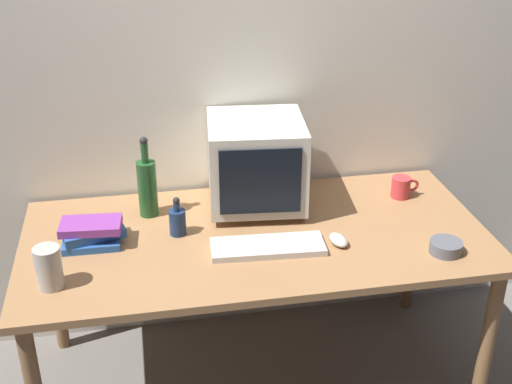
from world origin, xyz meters
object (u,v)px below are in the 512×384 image
Objects in this scene: crt_monitor at (256,163)px; bottle_short at (177,221)px; keyboard at (268,247)px; metal_canister at (49,267)px; bottle_tall at (147,186)px; book_stack at (92,233)px; cd_spindle at (446,247)px; mug at (401,187)px; computer_mouse at (338,240)px.

crt_monitor reaches higher than bottle_short.
crt_monitor is at bearing 90.01° from keyboard.
metal_canister is (-0.45, -0.27, 0.02)m from bottle_short.
keyboard is 2.80× the size of metal_canister.
bottle_tall is 0.30m from book_stack.
bottle_short is (0.10, -0.18, -0.07)m from bottle_tall.
book_stack is 1.65× the size of metal_canister.
bottle_tall is 0.22m from bottle_short.
bottle_tall is 1.17m from cd_spindle.
crt_monitor is 1.00× the size of keyboard.
mug is at bearing -3.51° from crt_monitor.
bottle_tall is at bearing 41.64° from book_stack.
crt_monitor is at bearing 141.31° from cd_spindle.
cd_spindle is (0.62, -0.49, -0.17)m from crt_monitor.
book_stack is (-0.22, -0.19, -0.08)m from bottle_tall.
crt_monitor is 0.45m from bottle_tall.
bottle_tall is at bearing 177.90° from mug.
book_stack is at bearing -138.36° from bottle_tall.
book_stack is at bearing -177.37° from bottle_short.
cd_spindle is at bearing -8.72° from keyboard.
keyboard is 0.56m from bottle_tall.
cd_spindle is (1.06, -0.49, -0.10)m from bottle_tall.
crt_monitor reaches higher than book_stack.
book_stack is at bearing 169.37° from keyboard.
bottle_short is at bearing -152.23° from crt_monitor.
bottle_tall reaches higher than computer_mouse.
metal_canister is at bearing -169.17° from keyboard.
bottle_short is 1.31× the size of cd_spindle.
bottle_short is at bearing 154.52° from keyboard.
bottle_tall is (-0.42, 0.35, 0.12)m from keyboard.
keyboard is 0.78m from metal_canister.
bottle_short is 1.01m from cd_spindle.
keyboard is at bearing 167.71° from cd_spindle.
crt_monitor is at bearing 27.77° from bottle_short.
cd_spindle is at bearing -13.25° from book_stack.
bottle_tall reaches higher than book_stack.
crt_monitor is 0.70m from book_stack.
keyboard is at bearing 166.35° from computer_mouse.
metal_canister reaches higher than keyboard.
keyboard is at bearing -29.06° from bottle_short.
mug is (0.96, 0.14, -0.01)m from bottle_short.
computer_mouse is 0.40× the size of book_stack.
book_stack is (-0.90, 0.17, 0.03)m from computer_mouse.
bottle_short is at bearing -60.35° from bottle_tall.
keyboard is at bearing -14.21° from book_stack.
cd_spindle reaches higher than keyboard.
bottle_short is at bearing 31.27° from metal_canister.
computer_mouse is at bearing 160.86° from cd_spindle.
mug is 1.00× the size of cd_spindle.
book_stack is at bearing 63.27° from metal_canister.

